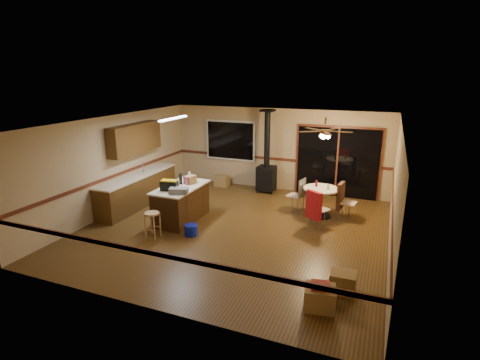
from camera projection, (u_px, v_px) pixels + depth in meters
The scene contains 35 objects.
floor at pixel (235, 228), 9.16m from camera, with size 7.00×7.00×0.00m, color #4C3315.
ceiling at pixel (235, 122), 8.44m from camera, with size 7.00×7.00×0.00m, color silver.
wall_back at pixel (277, 150), 11.92m from camera, with size 7.00×7.00×0.00m, color tan.
wall_front at pixel (147, 235), 5.68m from camera, with size 7.00×7.00×0.00m, color tan.
wall_left at pixel (115, 164), 10.05m from camera, with size 7.00×7.00×0.00m, color tan.
wall_right at pixel (395, 195), 7.55m from camera, with size 7.00×7.00×0.00m, color tan.
chair_rail at pixel (235, 189), 8.88m from camera, with size 7.00×7.00×0.08m, color #542415, non-canonical shape.
window at pixel (230, 140), 12.39m from camera, with size 1.72×0.10×1.32m, color black.
sliding_door at pixel (337, 163), 11.27m from camera, with size 2.52×0.10×2.10m, color black.
lower_cabinets at pixel (138, 191), 10.63m from camera, with size 0.60×3.00×0.86m, color #503214.
countertop at pixel (137, 176), 10.50m from camera, with size 0.64×3.04×0.04m, color beige.
upper_cabinets at pixel (135, 138), 10.44m from camera, with size 0.35×2.00×0.80m, color #503214.
kitchen_island at pixel (181, 203), 9.57m from camera, with size 0.88×1.68×0.90m.
wood_stove at pixel (267, 170), 11.75m from camera, with size 0.55×0.50×2.52m.
ceiling_fan at pixel (325, 133), 9.32m from camera, with size 0.24×0.24×0.55m.
fluorescent_strip at pixel (173, 119), 9.36m from camera, with size 0.10×1.20×0.04m, color white.
toolbox_grey at pixel (179, 191), 8.89m from camera, with size 0.43×0.24×0.14m, color slate.
toolbox_black at pixel (169, 186), 9.12m from camera, with size 0.41×0.22×0.23m, color black.
toolbox_yellow_lid at pixel (169, 181), 9.08m from camera, with size 0.38×0.20×0.03m, color gold.
box_on_island at pixel (190, 179), 9.71m from camera, with size 0.22×0.29×0.20m, color olive.
bottle_dark at pixel (181, 179), 9.61m from camera, with size 0.08×0.08×0.30m, color black.
bottle_pink at pixel (187, 181), 9.55m from camera, with size 0.07×0.07×0.21m, color #D84C8C.
bottle_white at pixel (189, 176), 10.07m from camera, with size 0.06×0.06×0.19m, color white.
bar_stool at pixel (153, 225), 8.59m from camera, with size 0.33×0.33×0.61m, color tan.
blue_bucket at pixel (191, 230), 8.74m from camera, with size 0.31×0.31×0.26m, color #0D1BBA.
dining_table at pixel (321, 197), 9.79m from camera, with size 0.92×0.92×0.78m.
glass_red at pixel (316, 183), 9.84m from camera, with size 0.06×0.06×0.16m, color #590C14.
glass_cream at pixel (328, 187), 9.59m from camera, with size 0.06×0.06×0.13m, color beige.
chair_left at pixel (299, 192), 10.05m from camera, with size 0.48×0.48×0.51m.
chair_near at pixel (315, 205), 9.00m from camera, with size 0.60×0.61×0.70m.
chair_right at pixel (342, 196), 9.65m from camera, with size 0.51×0.48×0.70m.
box_under_window at pixel (222, 181), 12.51m from camera, with size 0.45×0.36×0.36m, color olive.
box_corner_a at pixel (320, 298), 6.01m from camera, with size 0.49×0.41×0.37m, color olive.
box_corner_b at pixel (343, 282), 6.49m from camera, with size 0.44×0.38×0.35m, color olive.
box_small_red at pixel (320, 285), 5.95m from camera, with size 0.29×0.24×0.08m, color maroon.
Camera 1 is at (3.25, -7.82, 3.68)m, focal length 28.00 mm.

